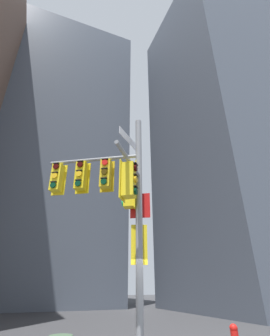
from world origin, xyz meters
TOP-DOWN VIEW (x-y plane):
  - building_tower_right at (15.41, 10.90)m, footprint 13.00×13.00m
  - building_mid_block at (-2.58, 25.67)m, footprint 17.13×17.13m
  - signal_pole_assembly at (-0.67, 0.30)m, footprint 3.15×3.60m

SIDE VIEW (x-z plane):
  - signal_pole_assembly at x=-0.67m, z-range 0.77..8.05m
  - building_tower_right at x=15.41m, z-range 0.00..35.45m
  - building_mid_block at x=-2.58m, z-range 0.00..36.07m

